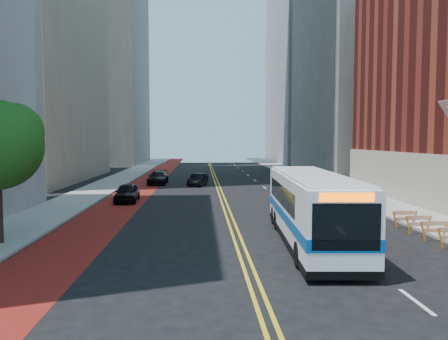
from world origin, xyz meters
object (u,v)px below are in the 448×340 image
car_b (198,180)px  car_c (158,178)px  transit_bus (310,207)px  car_a (127,193)px

car_b → car_c: bearing=172.2°
transit_bus → car_b: (-5.58, 26.64, -1.10)m
car_a → car_c: (1.13, 13.88, -0.01)m
car_b → car_c: car_c is taller
car_b → car_c: (-4.51, 1.92, 0.07)m
car_b → transit_bus: bearing=-63.0°
transit_bus → car_c: transit_bus is taller
transit_bus → car_a: transit_bus is taller
transit_bus → car_b: 27.24m
car_a → car_b: bearing=63.1°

